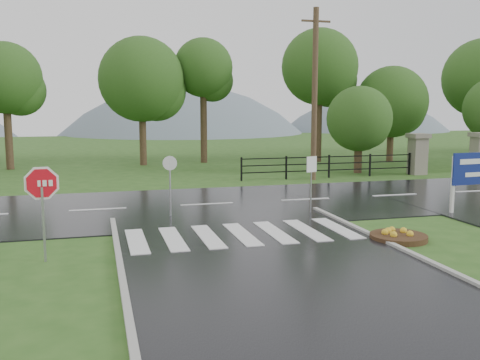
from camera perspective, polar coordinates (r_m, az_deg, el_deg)
name	(u,v)px	position (r m, az deg, el deg)	size (l,w,h in m)	color
ground	(308,295)	(11.01, 7.27, -12.03)	(120.00, 120.00, 0.00)	#2D551C
main_road	(207,205)	(20.30, -3.54, -2.71)	(90.00, 8.00, 0.04)	black
crosswalk	(242,234)	(15.53, 0.20, -5.79)	(6.50, 2.80, 0.02)	silver
pillar_west	(418,153)	(30.79, 18.43, 2.75)	(1.00, 1.00, 2.24)	gray
pillar_east	(480,151)	(33.17, 24.21, 2.80)	(1.00, 1.00, 2.24)	gray
fence_west	(329,164)	(28.28, 9.48, 1.70)	(9.58, 0.08, 1.20)	black
hills	(154,242)	(77.36, -9.19, -6.59)	(102.00, 48.00, 48.00)	slate
treeline	(178,165)	(34.12, -6.65, 1.59)	(83.20, 5.20, 10.00)	#234B17
stop_sign	(42,191)	(13.56, -20.36, -1.11)	(1.10, 0.10, 2.47)	#939399
flower_bed	(398,236)	(15.73, 16.55, -5.73)	(1.59, 1.59, 0.32)	#332111
reg_sign_small	(311,173)	(18.64, 7.63, 0.76)	(0.43, 0.17, 2.01)	#939399
reg_sign_round	(170,178)	(18.05, -7.47, 0.19)	(0.47, 0.17, 2.08)	#939399
utility_pole_east	(315,94)	(27.22, 7.96, 9.08)	(1.51, 0.28, 8.51)	#473523
entrance_tree_left	(359,119)	(30.55, 12.60, 6.38)	(3.62, 3.62, 4.84)	#3D2B1C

